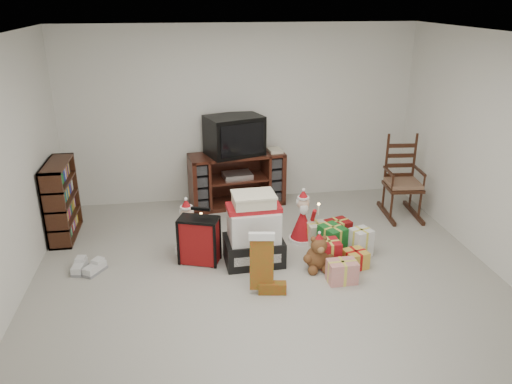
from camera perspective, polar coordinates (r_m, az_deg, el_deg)
The scene contains 13 objects.
room at distance 4.77m, azimuth 1.70°, elevation 2.11°, with size 5.01×5.01×2.51m.
tv_stand at distance 7.13m, azimuth -2.20°, elevation 1.45°, with size 1.39×0.65×0.76m.
bookshelf at distance 6.60m, azimuth -21.31°, elevation -1.02°, with size 0.26×0.79×0.97m.
rocking_chair at distance 7.11m, azimuth 16.23°, elevation 0.57°, with size 0.52×0.80×1.15m.
gift_pile at distance 5.59m, azimuth -0.27°, elevation -4.75°, with size 0.67×0.50×0.82m.
red_suitcase at distance 5.65m, azimuth -6.51°, elevation -5.50°, with size 0.47×0.35×0.64m.
stocking at distance 5.07m, azimuth 0.66°, elevation -8.08°, with size 0.31×0.13×0.66m, color #0C731B, non-canonical shape.
teddy_bear at distance 5.58m, azimuth 7.09°, elevation -7.13°, with size 0.27×0.24×0.40m.
santa_figurine at distance 6.14m, azimuth 5.32°, elevation -3.35°, with size 0.33×0.31×0.67m.
mrs_claus_figurine at distance 5.91m, azimuth -7.82°, elevation -4.51°, with size 0.33×0.31×0.67m.
sneaker_pair at distance 5.84m, azimuth -18.72°, elevation -8.21°, with size 0.39×0.30×0.10m.
gift_cluster at distance 5.88m, azimuth 9.58°, elevation -6.15°, with size 0.78×1.15×0.27m.
crt_television at distance 6.93m, azimuth -2.51°, elevation 6.48°, with size 0.87×0.74×0.54m.
Camera 1 is at (-0.81, -4.43, 2.85)m, focal length 35.00 mm.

